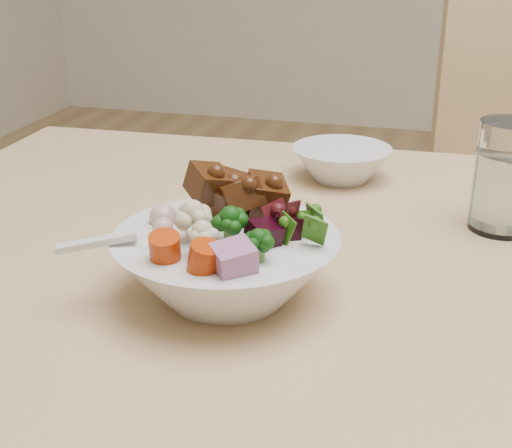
# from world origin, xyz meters

# --- Properties ---
(food_bowl) EXTENTS (0.20, 0.20, 0.11)m
(food_bowl) POSITION_xyz_m (-0.51, -0.16, 0.71)
(food_bowl) COLOR silver
(food_bowl) RESTS_ON dining_table
(soup_spoon) EXTENTS (0.10, 0.05, 0.02)m
(soup_spoon) POSITION_xyz_m (-0.57, -0.20, 0.74)
(soup_spoon) COLOR silver
(soup_spoon) RESTS_ON food_bowl
(water_glass) EXTENTS (0.07, 0.07, 0.12)m
(water_glass) POSITION_xyz_m (-0.26, 0.06, 0.73)
(water_glass) COLOR white
(water_glass) RESTS_ON dining_table
(side_bowl) EXTENTS (0.13, 0.13, 0.04)m
(side_bowl) POSITION_xyz_m (-0.46, 0.18, 0.70)
(side_bowl) COLOR silver
(side_bowl) RESTS_ON dining_table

